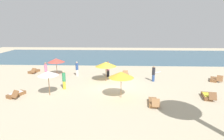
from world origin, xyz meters
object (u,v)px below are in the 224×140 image
umbrella_1 (106,64)px  umbrella_2 (121,75)px  umbrella_0 (56,60)px  lounger_4 (34,71)px  lounger_5 (207,96)px  person_4 (108,69)px  lounger_3 (126,74)px  person_3 (77,69)px  lounger_1 (153,102)px  surfboard (156,73)px  person_5 (64,80)px  person_2 (154,74)px  umbrella_3 (48,73)px  lounger_2 (214,79)px  lounger_0 (16,94)px  person_1 (46,70)px

umbrella_1 → umbrella_2: size_ratio=1.00×
umbrella_0 → lounger_4: (-3.22, 0.94, -1.59)m
umbrella_0 → lounger_5: bearing=-24.4°
person_4 → umbrella_2: bearing=-76.9°
umbrella_2 → lounger_3: bearing=85.1°
person_3 → person_4: bearing=-3.2°
lounger_1 → surfboard: bearing=78.2°
lounger_1 → person_5: bearing=157.7°
person_2 → umbrella_3: bearing=-155.6°
lounger_4 → lounger_2: bearing=-7.3°
umbrella_0 → person_2: 11.20m
umbrella_1 → person_2: 5.08m
person_5 → lounger_3: bearing=40.6°
umbrella_0 → lounger_0: bearing=-100.3°
lounger_0 → lounger_3: bearing=36.5°
umbrella_1 → lounger_5: 9.76m
lounger_5 → person_1: size_ratio=0.95×
umbrella_0 → person_3: umbrella_0 is taller
lounger_3 → person_5: person_5 is taller
lounger_5 → person_2: person_2 is taller
lounger_4 → person_2: 14.52m
umbrella_0 → lounger_5: size_ratio=1.14×
umbrella_0 → person_2: umbrella_0 is taller
umbrella_2 → lounger_0: (-8.77, -0.08, -1.78)m
person_1 → surfboard: person_1 is taller
lounger_2 → person_4: person_4 is taller
lounger_4 → person_1: (2.58, -2.57, 0.78)m
umbrella_3 → person_1: umbrella_3 is taller
umbrella_0 → lounger_4: bearing=163.7°
lounger_1 → person_5: 8.30m
umbrella_2 → person_3: umbrella_2 is taller
person_1 → surfboard: (12.57, 3.08, -0.92)m
umbrella_3 → lounger_4: (-4.70, 7.35, -1.74)m
umbrella_1 → surfboard: umbrella_1 is taller
surfboard → umbrella_2: bearing=-118.3°
lounger_4 → person_2: size_ratio=1.07×
lounger_3 → person_2: 3.67m
lounger_4 → surfboard: 15.16m
umbrella_3 → lounger_0: umbrella_3 is taller
lounger_0 → umbrella_0: bearing=79.7°
umbrella_1 → umbrella_2: (1.55, -4.48, 0.13)m
lounger_0 → lounger_5: (15.79, 0.20, 0.00)m
umbrella_2 → surfboard: 9.47m
lounger_2 → person_1: (-18.10, 0.07, 0.78)m
umbrella_0 → person_4: (6.09, -0.50, -0.87)m
lounger_4 → lounger_1: bearing=-34.2°
lounger_0 → umbrella_2: bearing=0.5°
person_2 → person_3: person_3 is taller
umbrella_2 → umbrella_3: 6.07m
lounger_1 → person_3: 10.76m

